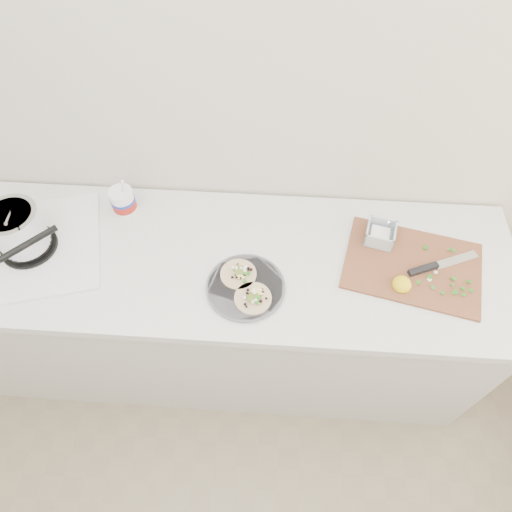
# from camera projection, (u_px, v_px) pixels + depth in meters

# --- Properties ---
(counter) EXTENTS (2.44, 0.66, 0.90)m
(counter) POSITION_uv_depth(u_px,v_px,m) (201.00, 310.00, 2.06)
(counter) COLOR beige
(counter) RESTS_ON ground
(stove) EXTENTS (0.61, 0.58, 0.24)m
(stove) POSITION_uv_depth(u_px,v_px,m) (23.00, 236.00, 1.64)
(stove) COLOR silver
(stove) RESTS_ON counter
(taco_plate) EXTENTS (0.28, 0.28, 0.04)m
(taco_plate) POSITION_uv_depth(u_px,v_px,m) (246.00, 286.00, 1.59)
(taco_plate) COLOR #55545A
(taco_plate) RESTS_ON counter
(tub) EXTENTS (0.10, 0.10, 0.21)m
(tub) POSITION_uv_depth(u_px,v_px,m) (123.00, 200.00, 1.76)
(tub) COLOR white
(tub) RESTS_ON counter
(cutboard) EXTENTS (0.54, 0.43, 0.07)m
(cutboard) POSITION_uv_depth(u_px,v_px,m) (411.00, 261.00, 1.65)
(cutboard) COLOR brown
(cutboard) RESTS_ON counter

